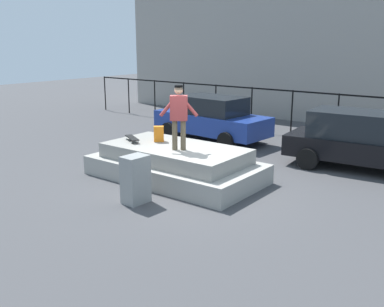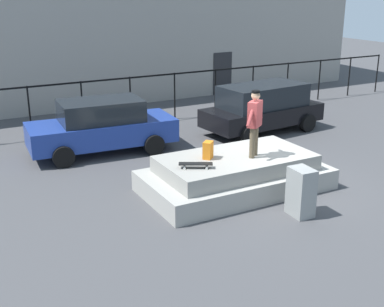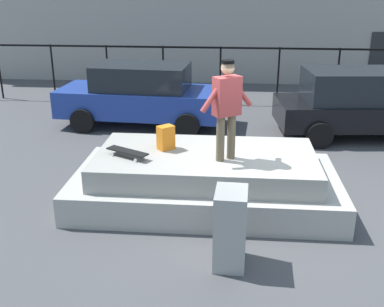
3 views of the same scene
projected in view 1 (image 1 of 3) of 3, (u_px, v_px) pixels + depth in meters
ground_plane at (196, 188)px, 11.36m from camera, size 60.00×60.00×0.00m
concrete_ledge at (175, 164)px, 12.07m from camera, size 4.75×2.51×0.92m
skateboarder at (179, 113)px, 11.29m from camera, size 0.88×0.65×1.70m
skateboard at (132, 138)px, 12.48m from camera, size 0.80×0.56×0.12m
backpack at (159, 134)px, 12.45m from camera, size 0.34×0.34×0.44m
car_blue_sedan_near at (211, 118)px, 16.64m from camera, size 4.63×2.25×1.69m
car_black_hatchback_mid at (365, 139)px, 12.83m from camera, size 4.56×2.35×1.71m
utility_box at (136, 179)px, 10.22m from camera, size 0.47×0.62×1.14m
fence_row at (314, 107)px, 16.84m from camera, size 24.06×0.06×1.83m
warehouse_building at (371, 44)px, 21.22m from camera, size 25.69×7.04×7.14m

